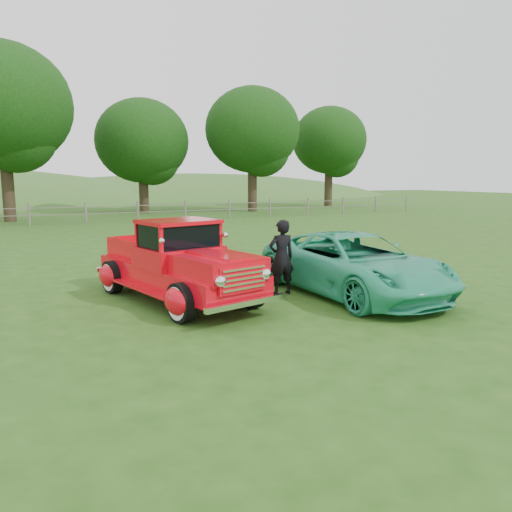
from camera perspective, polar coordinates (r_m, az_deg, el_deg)
name	(u,v)px	position (r m, az deg, el deg)	size (l,w,h in m)	color
ground	(232,321)	(9.47, -2.78, -7.43)	(140.00, 140.00, 0.00)	#214913
distant_hills	(16,236)	(68.24, -25.76, 2.09)	(116.00, 60.00, 18.00)	#3A6926
fence_line	(86,213)	(30.66, -18.88, 4.69)	(48.00, 0.12, 1.20)	#686357
tree_near_west	(1,105)	(33.64, -27.08, 15.13)	(8.00, 8.00, 10.42)	#302018
tree_near_east	(142,141)	(38.42, -12.90, 12.68)	(6.80, 6.80, 8.33)	#302018
tree_mid_east	(252,130)	(39.19, -0.43, 14.18)	(7.20, 7.20, 9.44)	#302018
tree_far_east	(329,141)	(46.18, 8.38, 12.92)	(6.60, 6.60, 8.86)	#302018
red_pickup	(178,265)	(10.96, -8.92, -0.98)	(3.07, 5.26, 1.78)	black
teal_sedan	(354,264)	(11.59, 11.17, -0.93)	(2.35, 5.10, 1.42)	#2CB081
man	(281,257)	(11.41, 2.92, -0.14)	(0.63, 0.41, 1.72)	black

